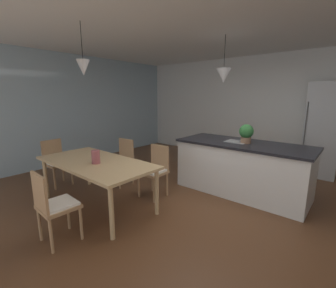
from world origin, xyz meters
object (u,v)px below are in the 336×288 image
chair_far_left (122,160)px  chair_far_right (155,169)px  refrigerator (323,130)px  kitchen_island (242,167)px  chair_near_right (54,204)px  dining_table (96,165)px  chair_window_end (56,161)px  potted_plant_on_island (246,133)px  vase_on_dining_table (96,157)px

chair_far_left → chair_far_right: bearing=0.0°
chair_far_right → refrigerator: 3.68m
kitchen_island → chair_far_left: bearing=-150.8°
chair_near_right → chair_far_left: size_ratio=1.00×
dining_table → kitchen_island: (1.51, 1.93, -0.20)m
dining_table → chair_far_right: 0.97m
chair_near_right → kitchen_island: kitchen_island is taller
dining_table → chair_window_end: chair_window_end is taller
dining_table → potted_plant_on_island: potted_plant_on_island is taller
chair_window_end → chair_far_left: 1.24m
dining_table → chair_far_right: (0.44, 0.84, -0.18)m
chair_window_end → kitchen_island: (2.86, 1.93, -0.01)m
dining_table → chair_far_right: chair_far_right is taller
dining_table → kitchen_island: 2.46m
chair_near_right → chair_far_left: bearing=117.6°
dining_table → vase_on_dining_table: bearing=-28.7°
chair_window_end → potted_plant_on_island: 3.53m
dining_table → potted_plant_on_island: 2.51m
dining_table → refrigerator: 4.60m
chair_window_end → chair_near_right: bearing=-25.2°
chair_far_right → kitchen_island: kitchen_island is taller
chair_window_end → refrigerator: bearing=45.9°
chair_far_left → chair_near_right: bearing=-62.4°
chair_near_right → kitchen_island: size_ratio=0.39×
chair_far_left → vase_on_dining_table: vase_on_dining_table is taller
chair_window_end → potted_plant_on_island: bearing=33.8°
refrigerator → vase_on_dining_table: size_ratio=10.03×
chair_near_right → potted_plant_on_island: size_ratio=2.69×
vase_on_dining_table → chair_far_left: bearing=121.5°
chair_far_left → chair_window_end: bearing=-137.0°
chair_far_right → refrigerator: size_ratio=0.44×
dining_table → chair_near_right: chair_near_right is taller
refrigerator → potted_plant_on_island: (-0.89, -1.96, 0.09)m
chair_window_end → dining_table: bearing=0.1°
chair_window_end → chair_far_left: bearing=43.0°
chair_window_end → kitchen_island: kitchen_island is taller
dining_table → refrigerator: (2.43, 3.89, 0.33)m
chair_near_right → vase_on_dining_table: vase_on_dining_table is taller
chair_window_end → vase_on_dining_table: 1.50m
chair_far_right → kitchen_island: size_ratio=0.39×
chair_near_right → refrigerator: bearing=67.2°
kitchen_island → chair_far_right: bearing=-134.5°
chair_near_right → vase_on_dining_table: bearing=112.7°
dining_table → vase_on_dining_table: (0.11, -0.06, 0.16)m
chair_far_left → refrigerator: refrigerator is taller
refrigerator → vase_on_dining_table: (-2.32, -3.96, -0.17)m
chair_far_left → refrigerator: bearing=46.7°
potted_plant_on_island → vase_on_dining_table: size_ratio=1.64×
chair_window_end → kitchen_island: 3.45m
chair_window_end → chair_far_left: same height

